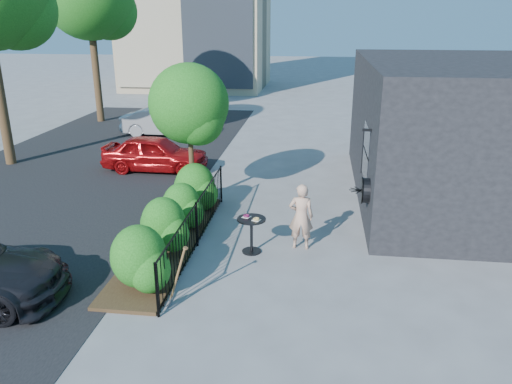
# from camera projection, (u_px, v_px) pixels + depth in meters

# --- Properties ---
(ground) EXTENTS (120.00, 120.00, 0.00)m
(ground) POSITION_uv_depth(u_px,v_px,m) (260.00, 249.00, 11.68)
(ground) COLOR gray
(ground) RESTS_ON ground
(shop_building) EXTENTS (6.22, 9.00, 4.00)m
(shop_building) POSITION_uv_depth(u_px,v_px,m) (465.00, 130.00, 14.57)
(shop_building) COLOR black
(shop_building) RESTS_ON ground
(fence) EXTENTS (0.05, 6.05, 1.10)m
(fence) POSITION_uv_depth(u_px,v_px,m) (197.00, 224.00, 11.67)
(fence) COLOR black
(fence) RESTS_ON ground
(planting_bed) EXTENTS (1.30, 6.00, 0.08)m
(planting_bed) POSITION_uv_depth(u_px,v_px,m) (169.00, 243.00, 11.92)
(planting_bed) COLOR #382616
(planting_bed) RESTS_ON ground
(shrubs) EXTENTS (1.10, 5.60, 1.24)m
(shrubs) POSITION_uv_depth(u_px,v_px,m) (173.00, 216.00, 11.79)
(shrubs) COLOR #175212
(shrubs) RESTS_ON ground
(patio_tree) EXTENTS (2.20, 2.20, 3.94)m
(patio_tree) POSITION_uv_depth(u_px,v_px,m) (191.00, 109.00, 13.60)
(patio_tree) COLOR #3F2B19
(patio_tree) RESTS_ON ground
(street) EXTENTS (9.00, 30.00, 0.01)m
(street) POSITION_uv_depth(u_px,v_px,m) (46.00, 194.00, 15.31)
(street) COLOR black
(street) RESTS_ON ground
(cafe_table) EXTENTS (0.66, 0.66, 0.89)m
(cafe_table) POSITION_uv_depth(u_px,v_px,m) (251.00, 229.00, 11.35)
(cafe_table) COLOR black
(cafe_table) RESTS_ON ground
(woman) EXTENTS (0.58, 0.38, 1.58)m
(woman) POSITION_uv_depth(u_px,v_px,m) (301.00, 216.00, 11.50)
(woman) COLOR tan
(woman) RESTS_ON ground
(shovel) EXTENTS (0.43, 0.16, 1.26)m
(shovel) POSITION_uv_depth(u_px,v_px,m) (176.00, 280.00, 9.21)
(shovel) COLOR brown
(shovel) RESTS_ON ground
(car_red) EXTENTS (3.68, 1.53, 1.25)m
(car_red) POSITION_uv_depth(u_px,v_px,m) (155.00, 153.00, 17.44)
(car_red) COLOR #A80E10
(car_red) RESTS_ON ground
(car_silver) EXTENTS (3.88, 1.40, 1.27)m
(car_silver) POSITION_uv_depth(u_px,v_px,m) (165.00, 122.00, 22.60)
(car_silver) COLOR #ACACB0
(car_silver) RESTS_ON ground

